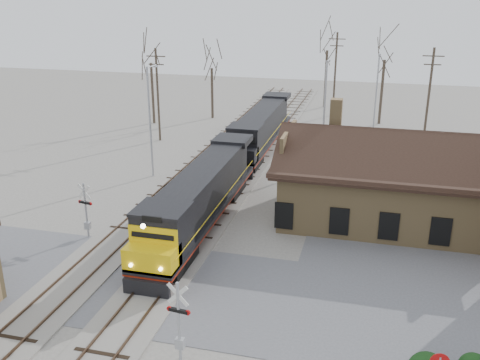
{
  "coord_description": "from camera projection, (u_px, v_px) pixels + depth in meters",
  "views": [
    {
      "loc": [
        10.6,
        -23.11,
        15.03
      ],
      "look_at": [
        2.33,
        9.0,
        3.08
      ],
      "focal_mm": 40.0,
      "sensor_mm": 36.0,
      "label": 1
    }
  ],
  "objects": [
    {
      "name": "tree_c",
      "position": [
        328.0,
        41.0,
        68.6
      ],
      "size": [
        4.95,
        4.95,
        12.12
      ],
      "color": "#382D23",
      "rests_on": "ground"
    },
    {
      "name": "ground",
      "position": [
        156.0,
        285.0,
        28.64
      ],
      "size": [
        140.0,
        140.0,
        0.0
      ],
      "primitive_type": "plane",
      "color": "#9E998F",
      "rests_on": "ground"
    },
    {
      "name": "locomotive_lead",
      "position": [
        199.0,
        199.0,
        34.64
      ],
      "size": [
        2.73,
        18.31,
        4.06
      ],
      "color": "black",
      "rests_on": "ground"
    },
    {
      "name": "crossbuck_far",
      "position": [
        86.0,
        212.0,
        33.56
      ],
      "size": [
        1.05,
        0.3,
        3.68
      ],
      "rotation": [
        0.0,
        0.0,
        2.96
      ],
      "color": "#A5A8AD",
      "rests_on": "ground"
    },
    {
      "name": "track_main",
      "position": [
        230.0,
        188.0,
        42.28
      ],
      "size": [
        3.4,
        90.0,
        0.24
      ],
      "color": "#9E998F",
      "rests_on": "ground"
    },
    {
      "name": "streetlight_b",
      "position": [
        325.0,
        110.0,
        45.69
      ],
      "size": [
        0.25,
        2.04,
        9.35
      ],
      "color": "#A5A8AD",
      "rests_on": "ground"
    },
    {
      "name": "crossbuck_near",
      "position": [
        179.0,
        324.0,
        22.29
      ],
      "size": [
        1.08,
        0.28,
        3.79
      ],
      "rotation": [
        0.0,
        0.0,
        -0.11
      ],
      "color": "#A5A8AD",
      "rests_on": "ground"
    },
    {
      "name": "streetlight_c",
      "position": [
        377.0,
        87.0,
        58.79
      ],
      "size": [
        0.25,
        2.04,
        8.33
      ],
      "color": "#A5A8AD",
      "rests_on": "ground"
    },
    {
      "name": "streetlight_a",
      "position": [
        150.0,
        116.0,
        43.69
      ],
      "size": [
        0.25,
        2.04,
        9.17
      ],
      "color": "#A5A8AD",
      "rests_on": "ground"
    },
    {
      "name": "road",
      "position": [
        156.0,
        285.0,
        28.63
      ],
      "size": [
        60.0,
        9.0,
        0.03
      ],
      "primitive_type": "cube",
      "color": "#59595E",
      "rests_on": "ground"
    },
    {
      "name": "tree_d",
      "position": [
        386.0,
        49.0,
        59.81
      ],
      "size": [
        4.92,
        4.92,
        12.05
      ],
      "color": "#382D23",
      "rests_on": "ground"
    },
    {
      "name": "tree_b",
      "position": [
        212.0,
        60.0,
        63.16
      ],
      "size": [
        4.03,
        4.03,
        9.86
      ],
      "color": "#382D23",
      "rests_on": "ground"
    },
    {
      "name": "utility_pole_a",
      "position": [
        158.0,
        93.0,
        54.23
      ],
      "size": [
        2.0,
        0.24,
        9.43
      ],
      "color": "#382D23",
      "rests_on": "ground"
    },
    {
      "name": "utility_pole_c",
      "position": [
        429.0,
        96.0,
        51.95
      ],
      "size": [
        2.0,
        0.24,
        9.74
      ],
      "color": "#382D23",
      "rests_on": "ground"
    },
    {
      "name": "tree_a",
      "position": [
        150.0,
        53.0,
        60.27
      ],
      "size": [
        4.66,
        4.66,
        11.42
      ],
      "color": "#382D23",
      "rests_on": "ground"
    },
    {
      "name": "utility_pole_b",
      "position": [
        335.0,
        73.0,
        65.07
      ],
      "size": [
        2.0,
        0.24,
        10.08
      ],
      "color": "#382D23",
      "rests_on": "ground"
    },
    {
      "name": "track_siding",
      "position": [
        177.0,
        184.0,
        43.34
      ],
      "size": [
        3.4,
        90.0,
        0.24
      ],
      "color": "#9E998F",
      "rests_on": "ground"
    },
    {
      "name": "locomotive_trailing",
      "position": [
        260.0,
        130.0,
        51.57
      ],
      "size": [
        2.73,
        18.31,
        3.84
      ],
      "color": "black",
      "rests_on": "ground"
    },
    {
      "name": "depot",
      "position": [
        390.0,
        187.0,
        35.95
      ],
      "size": [
        15.2,
        9.31,
        7.9
      ],
      "color": "#A28454",
      "rests_on": "ground"
    }
  ]
}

